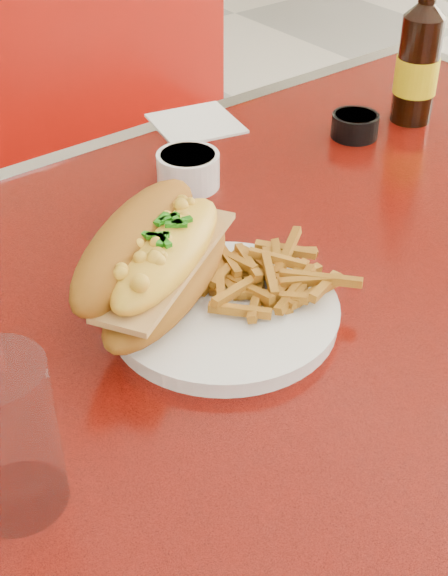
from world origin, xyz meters
TOP-DOWN VIEW (x-y plane):
  - diner_table at (0.00, 0.00)m, footprint 1.23×0.83m
  - booth_bench_far at (0.00, 0.81)m, footprint 1.20×0.51m
  - dinner_plate at (-0.17, -0.03)m, footprint 0.26×0.26m
  - mac_hoagie at (-0.21, 0.03)m, footprint 0.27×0.23m
  - fries_pile at (-0.11, -0.03)m, footprint 0.15×0.14m
  - fork at (-0.12, -0.02)m, footprint 0.07×0.13m
  - gravy_ramekin at (-0.03, 0.22)m, footprint 0.11×0.11m
  - sauce_cup_left at (-0.16, 0.07)m, footprint 0.06×0.06m
  - sauce_cup_right at (0.25, 0.19)m, footprint 0.09×0.09m
  - beer_bottle at (0.35, 0.18)m, footprint 0.08×0.08m
  - water_tumbler at (-0.44, -0.11)m, footprint 0.09×0.09m
  - paper_napkin at (0.09, 0.37)m, footprint 0.14×0.14m

SIDE VIEW (x-z plane):
  - booth_bench_far at x=0.00m, z-range -0.16..0.74m
  - diner_table at x=0.00m, z-range 0.22..0.99m
  - paper_napkin at x=0.09m, z-range 0.77..0.77m
  - dinner_plate at x=-0.17m, z-range 0.77..0.79m
  - sauce_cup_left at x=-0.16m, z-range 0.77..0.80m
  - fork at x=-0.12m, z-range 0.79..0.79m
  - sauce_cup_right at x=0.25m, z-range 0.77..0.81m
  - gravy_ramekin at x=-0.03m, z-range 0.77..0.82m
  - fries_pile at x=-0.11m, z-range 0.79..0.82m
  - mac_hoagie at x=-0.21m, z-range 0.78..0.89m
  - water_tumbler at x=-0.44m, z-range 0.77..0.91m
  - beer_bottle at x=0.35m, z-range 0.74..0.99m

